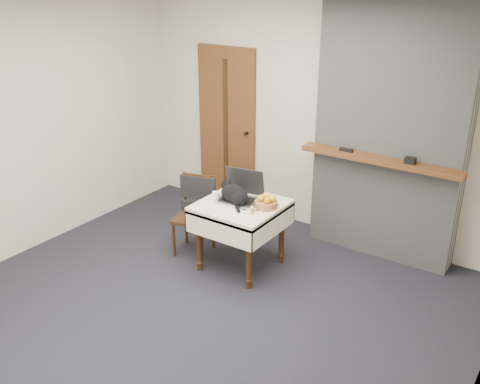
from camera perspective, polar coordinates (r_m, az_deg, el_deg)
The scene contains 12 objects.
ground at distance 5.00m, azimuth -3.42°, elevation -11.73°, with size 4.50×4.50×0.00m, color black.
room_shell at distance 4.63m, azimuth -0.38°, elevation 9.44°, with size 4.52×4.01×2.61m.
door at distance 6.68m, azimuth -1.41°, elevation 6.79°, with size 0.82×0.10×2.00m.
chimney at distance 5.56m, azimuth 15.69°, elevation 5.88°, with size 1.62×0.48×2.60m.
side_table at distance 5.29m, azimuth 0.09°, elevation -2.36°, with size 0.78×0.78×0.70m.
laptop at distance 5.30m, azimuth 0.07°, elevation -0.05°, with size 0.46×0.41×0.30m.
cat at distance 5.21m, azimuth -0.56°, elevation -0.27°, with size 0.40×0.33×0.22m.
cream_jar at distance 5.32m, azimuth -2.60°, elevation -0.39°, with size 0.07×0.07×0.08m, color white.
pill_bottle at distance 5.01m, azimuth 1.31°, elevation -1.95°, with size 0.03×0.03×0.07m.
fruit_basket at distance 5.15m, azimuth 2.83°, elevation -1.10°, with size 0.22×0.22×0.13m.
desk_clutter at distance 5.13m, azimuth 1.88°, elevation -1.72°, with size 0.14×0.02×0.01m, color black.
chair at distance 5.68m, azimuth -4.72°, elevation -1.18°, with size 0.46×0.46×0.84m.
Camera 1 is at (2.58, -3.23, 2.81)m, focal length 40.00 mm.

